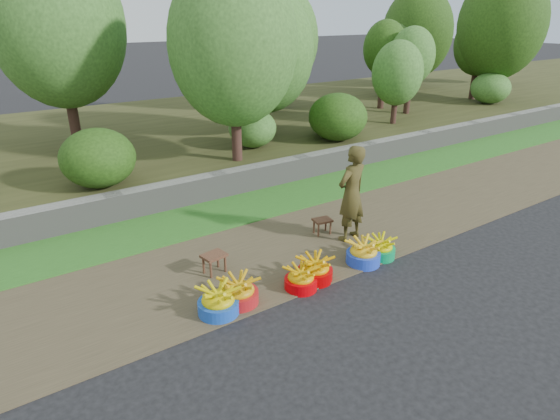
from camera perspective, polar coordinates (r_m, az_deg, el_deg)
ground_plane at (r=7.21m, az=7.84°, el=-8.35°), size 120.00×120.00×0.00m
dirt_shoulder at (r=8.04m, az=1.93°, el=-4.51°), size 80.00×2.50×0.02m
grass_verge at (r=9.57m, az=-5.11°, el=0.14°), size 80.00×1.50×0.04m
retaining_wall at (r=10.18m, az=-7.52°, el=3.01°), size 80.00×0.35×0.55m
earth_bank at (r=14.56m, az=-16.45°, el=8.28°), size 80.00×10.00×0.50m
vegetation at (r=14.51m, az=-2.86°, el=19.14°), size 35.96×8.92×4.88m
basin_a at (r=6.36m, az=-7.53°, el=-11.05°), size 0.55×0.55×0.41m
basin_b at (r=6.53m, az=-5.05°, el=-9.95°), size 0.54×0.54×0.41m
basin_c at (r=6.85m, az=2.55°, el=-8.40°), size 0.48×0.48×0.36m
basin_d at (r=7.06m, az=4.30°, el=-7.25°), size 0.53×0.53×0.39m
basin_e at (r=7.59m, az=10.13°, el=-5.20°), size 0.55×0.55×0.41m
basin_f at (r=7.84m, az=12.14°, el=-4.57°), size 0.48×0.48×0.36m
stool_left at (r=7.23m, az=-8.05°, el=-5.81°), size 0.39×0.32×0.31m
stool_right at (r=8.42m, az=5.18°, el=-1.48°), size 0.36×0.30×0.28m
vendor_woman at (r=8.07m, az=8.71°, el=1.98°), size 0.67×0.50×1.69m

